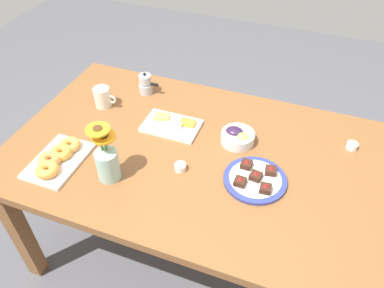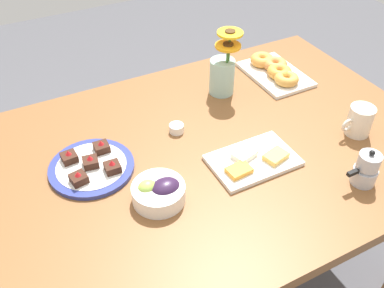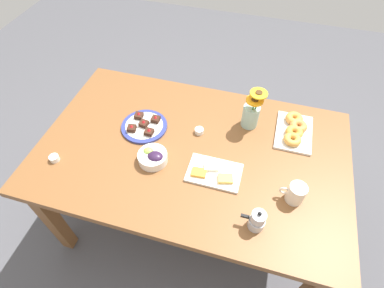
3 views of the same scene
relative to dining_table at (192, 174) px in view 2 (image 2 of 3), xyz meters
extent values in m
plane|color=#4C4C51|center=(0.00, 0.00, -0.65)|extent=(6.00, 6.00, 0.00)
cube|color=brown|center=(0.00, 0.00, 0.07)|extent=(1.60, 1.00, 0.04)
cube|color=brown|center=(-0.72, -0.42, -0.30)|extent=(0.07, 0.07, 0.70)
cylinder|color=silver|center=(-0.53, 0.16, 0.14)|extent=(0.08, 0.08, 0.10)
cylinder|color=brown|center=(-0.53, 0.16, 0.18)|extent=(0.07, 0.07, 0.00)
torus|color=silver|center=(-0.48, 0.16, 0.14)|extent=(0.05, 0.01, 0.05)
cylinder|color=white|center=(0.17, 0.13, 0.11)|extent=(0.15, 0.15, 0.05)
ellipsoid|color=#2D1938|center=(0.15, 0.13, 0.13)|extent=(0.08, 0.07, 0.04)
ellipsoid|color=#9EC14C|center=(0.19, 0.11, 0.13)|extent=(0.05, 0.04, 0.04)
cube|color=white|center=(-0.15, 0.12, 0.09)|extent=(0.26, 0.17, 0.01)
cube|color=#EFB74C|center=(-0.21, 0.15, 0.11)|extent=(0.08, 0.07, 0.02)
cube|color=white|center=(-0.13, 0.10, 0.11)|extent=(0.08, 0.07, 0.02)
cube|color=orange|center=(-0.08, 0.15, 0.11)|extent=(0.07, 0.06, 0.02)
cube|color=white|center=(-0.50, -0.26, 0.09)|extent=(0.19, 0.28, 0.01)
torus|color=gold|center=(-0.49, -0.34, 0.12)|extent=(0.11, 0.11, 0.04)
torus|color=#D38240|center=(-0.52, -0.29, 0.12)|extent=(0.13, 0.13, 0.04)
torus|color=gold|center=(-0.50, -0.23, 0.12)|extent=(0.10, 0.10, 0.04)
torus|color=gold|center=(-0.49, -0.18, 0.12)|extent=(0.13, 0.13, 0.04)
cylinder|color=white|center=(-0.01, -0.12, 0.10)|extent=(0.05, 0.05, 0.03)
cylinder|color=#C68923|center=(-0.01, -0.12, 0.11)|extent=(0.04, 0.04, 0.01)
cylinder|color=navy|center=(0.30, -0.08, 0.09)|extent=(0.25, 0.25, 0.01)
cylinder|color=white|center=(0.30, -0.08, 0.09)|extent=(0.21, 0.21, 0.01)
cube|color=#381E14|center=(0.25, -0.03, 0.11)|extent=(0.05, 0.05, 0.02)
cone|color=red|center=(0.25, -0.03, 0.13)|extent=(0.02, 0.02, 0.01)
cube|color=#381E14|center=(0.35, -0.03, 0.11)|extent=(0.05, 0.05, 0.02)
cone|color=red|center=(0.35, -0.03, 0.13)|extent=(0.02, 0.02, 0.01)
cube|color=#381E14|center=(0.25, -0.13, 0.11)|extent=(0.04, 0.04, 0.02)
cone|color=red|center=(0.25, -0.13, 0.13)|extent=(0.02, 0.02, 0.01)
cube|color=#381E14|center=(0.35, -0.13, 0.11)|extent=(0.05, 0.05, 0.02)
cone|color=red|center=(0.35, -0.13, 0.13)|extent=(0.02, 0.02, 0.01)
cube|color=#381E14|center=(0.30, -0.08, 0.11)|extent=(0.05, 0.05, 0.02)
cone|color=red|center=(0.30, -0.08, 0.13)|extent=(0.02, 0.02, 0.01)
cylinder|color=#99C1B7|center=(-0.26, -0.26, 0.15)|extent=(0.09, 0.09, 0.13)
cylinder|color=#3D702D|center=(-0.27, -0.25, 0.27)|extent=(0.01, 0.01, 0.10)
cylinder|color=yellow|center=(-0.27, -0.25, 0.32)|extent=(0.09, 0.09, 0.01)
cylinder|color=#472D14|center=(-0.27, -0.25, 0.33)|extent=(0.04, 0.04, 0.01)
cylinder|color=#3D702D|center=(-0.26, -0.24, 0.25)|extent=(0.01, 0.01, 0.06)
cylinder|color=orange|center=(-0.26, -0.24, 0.28)|extent=(0.09, 0.09, 0.01)
cylinder|color=#472D14|center=(-0.26, -0.24, 0.29)|extent=(0.04, 0.04, 0.01)
cylinder|color=#B7B7BC|center=(-0.38, 0.33, 0.11)|extent=(0.07, 0.07, 0.05)
cylinder|color=#B7B7BC|center=(-0.38, 0.33, 0.14)|extent=(0.05, 0.05, 0.01)
cylinder|color=#B7B7BC|center=(-0.38, 0.33, 0.17)|extent=(0.06, 0.06, 0.04)
sphere|color=black|center=(-0.38, 0.33, 0.20)|extent=(0.02, 0.02, 0.02)
cube|color=black|center=(-0.33, 0.33, 0.15)|extent=(0.04, 0.01, 0.01)
camera|label=1|loc=(0.41, -1.10, 1.20)|focal=35.00mm
camera|label=2|loc=(0.46, 0.88, 0.97)|focal=40.00mm
camera|label=3|loc=(-0.27, 0.94, 1.30)|focal=28.00mm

